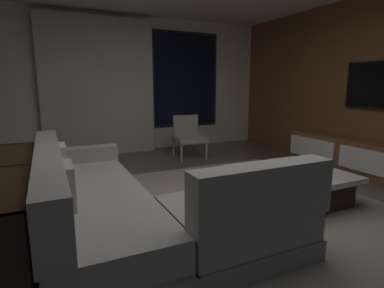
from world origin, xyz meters
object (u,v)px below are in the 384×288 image
object	(u,v)px
accent_chair_near_window	(188,134)
console_table_behind_couch	(6,206)
sectional_couch	(127,208)
coffee_table	(289,185)
book_stack_on_coffee_table	(282,164)
media_console	(381,163)

from	to	relation	value
accent_chair_near_window	console_table_behind_couch	world-z (taller)	accent_chair_near_window
sectional_couch	coffee_table	xyz separation A→B (m)	(1.95, 0.11, -0.10)
book_stack_on_coffee_table	coffee_table	bearing A→B (deg)	-99.51
media_console	sectional_couch	bearing A→B (deg)	-177.48
coffee_table	console_table_behind_couch	distance (m)	2.88
book_stack_on_coffee_table	console_table_behind_couch	bearing A→B (deg)	-176.77
coffee_table	console_table_behind_couch	xyz separation A→B (m)	(-2.87, 0.02, 0.23)
sectional_couch	coffee_table	world-z (taller)	sectional_couch
coffee_table	console_table_behind_couch	world-z (taller)	console_table_behind_couch
book_stack_on_coffee_table	media_console	distance (m)	1.73
coffee_table	media_console	size ratio (longest dim) A/B	0.37
console_table_behind_couch	coffee_table	bearing A→B (deg)	-0.41
coffee_table	media_console	bearing A→B (deg)	1.79
console_table_behind_couch	sectional_couch	bearing A→B (deg)	-8.05
sectional_couch	console_table_behind_couch	world-z (taller)	sectional_couch
book_stack_on_coffee_table	sectional_couch	bearing A→B (deg)	-171.61
sectional_couch	media_console	world-z (taller)	sectional_couch
sectional_couch	book_stack_on_coffee_table	world-z (taller)	sectional_couch
book_stack_on_coffee_table	console_table_behind_couch	size ratio (longest dim) A/B	0.14
coffee_table	book_stack_on_coffee_table	xyz separation A→B (m)	(0.03, 0.18, 0.21)
sectional_couch	accent_chair_near_window	world-z (taller)	sectional_couch
accent_chair_near_window	media_console	xyz separation A→B (m)	(1.88, -2.53, -0.18)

